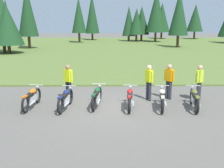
% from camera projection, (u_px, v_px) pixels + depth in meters
% --- Properties ---
extents(ground_plane, '(140.00, 140.00, 0.00)m').
position_uv_depth(ground_plane, '(112.00, 107.00, 11.99)').
color(ground_plane, '#605B54').
extents(grass_moorland, '(80.00, 44.00, 0.10)m').
position_uv_depth(grass_moorland, '(110.00, 48.00, 37.22)').
color(grass_moorland, '#5B7033').
rests_on(grass_moorland, ground).
extents(forest_treeline, '(41.47, 28.11, 8.57)m').
position_uv_depth(forest_treeline, '(125.00, 17.00, 42.71)').
color(forest_treeline, '#47331E').
rests_on(forest_treeline, ground).
extents(motorcycle_orange, '(0.62, 2.10, 0.88)m').
position_uv_depth(motorcycle_orange, '(32.00, 98.00, 11.89)').
color(motorcycle_orange, black).
rests_on(motorcycle_orange, ground).
extents(motorcycle_navy, '(0.62, 2.09, 0.88)m').
position_uv_depth(motorcycle_navy, '(66.00, 99.00, 11.75)').
color(motorcycle_navy, black).
rests_on(motorcycle_navy, ground).
extents(motorcycle_british_green, '(0.62, 2.09, 0.88)m').
position_uv_depth(motorcycle_british_green, '(97.00, 96.00, 12.09)').
color(motorcycle_british_green, black).
rests_on(motorcycle_british_green, ground).
extents(motorcycle_red, '(0.62, 2.10, 0.88)m').
position_uv_depth(motorcycle_red, '(130.00, 98.00, 11.84)').
color(motorcycle_red, black).
rests_on(motorcycle_red, ground).
extents(motorcycle_cream, '(0.62, 2.09, 0.88)m').
position_uv_depth(motorcycle_cream, '(162.00, 98.00, 11.79)').
color(motorcycle_cream, black).
rests_on(motorcycle_cream, ground).
extents(motorcycle_olive, '(0.62, 2.09, 0.88)m').
position_uv_depth(motorcycle_olive, '(194.00, 98.00, 11.78)').
color(motorcycle_olive, black).
rests_on(motorcycle_olive, ground).
extents(rider_with_back_turned, '(0.37, 0.49, 1.67)m').
position_uv_depth(rider_with_back_turned, '(149.00, 80.00, 12.89)').
color(rider_with_back_turned, '#2D2D38').
rests_on(rider_with_back_turned, ground).
extents(rider_near_row_end, '(0.40, 0.44, 1.67)m').
position_uv_depth(rider_near_row_end, '(199.00, 81.00, 12.85)').
color(rider_near_row_end, '#2D2D38').
rests_on(rider_near_row_end, ground).
extents(rider_in_hivis_vest, '(0.40, 0.43, 1.67)m').
position_uv_depth(rider_in_hivis_vest, '(169.00, 80.00, 13.08)').
color(rider_in_hivis_vest, '#2D2D38').
rests_on(rider_in_hivis_vest, ground).
extents(rider_checking_bike, '(0.46, 0.39, 1.67)m').
position_uv_depth(rider_checking_bike, '(68.00, 80.00, 12.95)').
color(rider_checking_bike, black).
rests_on(rider_checking_bike, ground).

